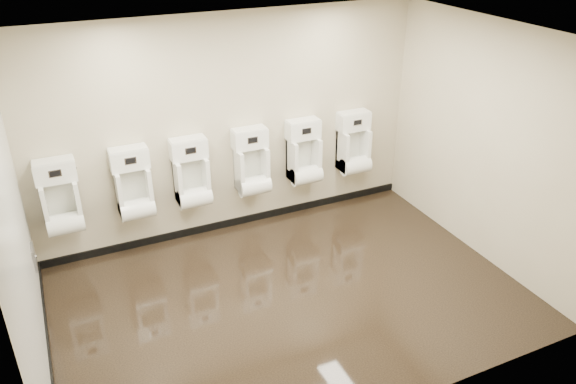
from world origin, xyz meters
name	(u,v)px	position (x,y,z in m)	size (l,w,h in m)	color
ground	(291,297)	(0.00, 0.00, 0.00)	(5.00, 3.50, 0.00)	black
ceiling	(291,41)	(0.00, 0.00, 2.80)	(5.00, 3.50, 0.00)	silver
back_wall	(231,127)	(0.00, 1.75, 1.40)	(5.00, 0.02, 2.80)	#BEB497
front_wall	(391,280)	(0.00, -1.75, 1.40)	(5.00, 0.02, 2.80)	#BEB497
left_wall	(17,240)	(-2.50, 0.00, 1.40)	(0.02, 3.50, 2.80)	#BEB497
right_wall	(487,144)	(2.50, 0.00, 1.40)	(0.02, 3.50, 2.80)	#BEB497
tile_overlay_left	(17,240)	(-2.50, 0.00, 1.40)	(0.01, 3.50, 2.80)	white
skirting_back	(236,221)	(0.00, 1.74, 0.05)	(5.00, 0.02, 0.10)	black
skirting_left	(50,362)	(-2.49, 0.00, 0.05)	(0.02, 3.50, 0.10)	black
access_panel	(34,257)	(-2.48, 1.20, 0.50)	(0.04, 0.25, 0.25)	#9E9EA3
urinal_0	(61,202)	(-2.10, 1.60, 0.89)	(0.45, 0.34, 0.85)	white
urinal_1	(134,189)	(-1.30, 1.60, 0.89)	(0.45, 0.34, 0.85)	white
urinal_2	(192,178)	(-0.59, 1.60, 0.89)	(0.45, 0.34, 0.85)	white
urinal_3	(252,166)	(0.20, 1.60, 0.89)	(0.45, 0.34, 0.85)	white
urinal_4	(304,157)	(0.94, 1.60, 0.89)	(0.45, 0.34, 0.85)	white
urinal_5	(354,147)	(1.70, 1.60, 0.89)	(0.45, 0.34, 0.85)	white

